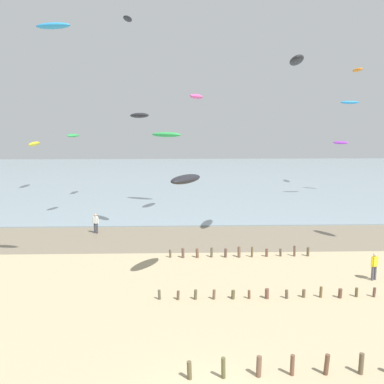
# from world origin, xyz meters

# --- Properties ---
(wet_sand_strip) EXTENTS (120.00, 7.99, 0.01)m
(wet_sand_strip) POSITION_xyz_m (0.00, 21.69, 0.00)
(wet_sand_strip) COLOR #7A6D59
(wet_sand_strip) RESTS_ON ground
(sea) EXTENTS (160.00, 70.00, 0.10)m
(sea) POSITION_xyz_m (0.00, 60.69, 0.05)
(sea) COLOR #7F939E
(sea) RESTS_ON ground
(groyne_near) EXTENTS (13.33, 0.36, 0.89)m
(groyne_near) POSITION_xyz_m (6.37, 2.10, 0.41)
(groyne_near) COLOR brown
(groyne_near) RESTS_ON ground
(groyne_mid) EXTENTS (11.99, 0.35, 0.62)m
(groyne_mid) POSITION_xyz_m (3.92, 9.35, 0.26)
(groyne_mid) COLOR #52503B
(groyne_mid) RESTS_ON ground
(groyne_far) EXTENTS (10.05, 0.34, 0.79)m
(groyne_far) POSITION_xyz_m (3.02, 16.62, 0.34)
(groyne_far) COLOR brown
(groyne_far) RESTS_ON ground
(person_mid_beach) EXTENTS (0.55, 0.32, 1.71)m
(person_mid_beach) POSITION_xyz_m (-8.34, 23.57, 0.92)
(person_mid_beach) COLOR #383842
(person_mid_beach) RESTS_ON ground
(person_by_waterline) EXTENTS (0.53, 0.35, 1.71)m
(person_by_waterline) POSITION_xyz_m (10.67, 11.90, 0.92)
(person_by_waterline) COLOR #4C4C56
(person_by_waterline) RESTS_ON ground
(kite_aloft_0) EXTENTS (2.10, 1.70, 0.55)m
(kite_aloft_0) POSITION_xyz_m (20.41, 44.29, 6.71)
(kite_aloft_0) COLOR purple
(kite_aloft_1) EXTENTS (1.92, 3.01, 0.51)m
(kite_aloft_1) POSITION_xyz_m (0.56, 29.63, 11.89)
(kite_aloft_1) COLOR #E54C99
(kite_aloft_2) EXTENTS (1.24, 2.11, 0.40)m
(kite_aloft_2) POSITION_xyz_m (-11.47, 29.87, 8.17)
(kite_aloft_2) COLOR green
(kite_aloft_3) EXTENTS (2.31, 2.73, 0.46)m
(kite_aloft_3) POSITION_xyz_m (-4.49, 24.29, 10.03)
(kite_aloft_3) COLOR black
(kite_aloft_4) EXTENTS (2.04, 3.57, 0.91)m
(kite_aloft_4) POSITION_xyz_m (7.48, 19.55, 13.95)
(kite_aloft_4) COLOR black
(kite_aloft_5) EXTENTS (3.75, 2.57, 0.70)m
(kite_aloft_5) POSITION_xyz_m (-2.55, 36.03, 8.04)
(kite_aloft_5) COLOR green
(kite_aloft_6) EXTENTS (2.16, 1.13, 0.35)m
(kite_aloft_6) POSITION_xyz_m (-8.10, 12.48, 14.78)
(kite_aloft_6) COLOR #2384D1
(kite_aloft_7) EXTENTS (2.39, 3.13, 0.52)m
(kite_aloft_7) POSITION_xyz_m (-0.76, 12.15, 6.22)
(kite_aloft_7) COLOR black
(kite_aloft_8) EXTENTS (1.01, 2.52, 0.42)m
(kite_aloft_8) POSITION_xyz_m (-6.43, 34.62, 20.07)
(kite_aloft_8) COLOR black
(kite_aloft_10) EXTENTS (1.14, 3.00, 0.55)m
(kite_aloft_10) POSITION_xyz_m (23.12, 46.87, 16.38)
(kite_aloft_10) COLOR orange
(kite_aloft_11) EXTENTS (2.28, 0.80, 0.36)m
(kite_aloft_11) POSITION_xyz_m (19.09, 38.65, 11.73)
(kite_aloft_11) COLOR #2384D1
(kite_aloft_12) EXTENTS (1.24, 3.50, 0.85)m
(kite_aloft_12) POSITION_xyz_m (-21.05, 47.39, 6.44)
(kite_aloft_12) COLOR yellow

